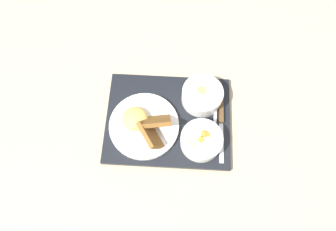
{
  "coord_description": "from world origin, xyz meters",
  "views": [
    {
      "loc": [
        -0.01,
        0.32,
        0.88
      ],
      "look_at": [
        0.0,
        0.0,
        0.05
      ],
      "focal_mm": 32.0,
      "sensor_mm": 36.0,
      "label": 1
    }
  ],
  "objects_px": {
    "knife": "(221,119)",
    "spoon": "(215,123)",
    "bowl_salad": "(201,140)",
    "bowl_soup": "(202,95)",
    "plate_main": "(144,125)"
  },
  "relations": [
    {
      "from": "bowl_soup",
      "to": "spoon",
      "type": "xyz_separation_m",
      "value": [
        -0.04,
        0.08,
        -0.02
      ]
    },
    {
      "from": "knife",
      "to": "spoon",
      "type": "height_order",
      "value": "same"
    },
    {
      "from": "bowl_soup",
      "to": "spoon",
      "type": "bearing_deg",
      "value": 117.58
    },
    {
      "from": "plate_main",
      "to": "knife",
      "type": "relative_size",
      "value": 1.07
    },
    {
      "from": "spoon",
      "to": "knife",
      "type": "bearing_deg",
      "value": 126.5
    },
    {
      "from": "bowl_soup",
      "to": "spoon",
      "type": "distance_m",
      "value": 0.09
    },
    {
      "from": "bowl_salad",
      "to": "spoon",
      "type": "bearing_deg",
      "value": -124.13
    },
    {
      "from": "bowl_soup",
      "to": "plate_main",
      "type": "distance_m",
      "value": 0.2
    },
    {
      "from": "bowl_salad",
      "to": "spoon",
      "type": "xyz_separation_m",
      "value": [
        -0.04,
        -0.06,
        -0.02
      ]
    },
    {
      "from": "bowl_salad",
      "to": "knife",
      "type": "distance_m",
      "value": 0.1
    },
    {
      "from": "spoon",
      "to": "bowl_soup",
      "type": "bearing_deg",
      "value": -148.22
    },
    {
      "from": "bowl_soup",
      "to": "knife",
      "type": "relative_size",
      "value": 0.63
    },
    {
      "from": "plate_main",
      "to": "spoon",
      "type": "xyz_separation_m",
      "value": [
        -0.21,
        -0.02,
        -0.01
      ]
    },
    {
      "from": "plate_main",
      "to": "spoon",
      "type": "height_order",
      "value": "plate_main"
    },
    {
      "from": "knife",
      "to": "bowl_salad",
      "type": "bearing_deg",
      "value": -39.14
    }
  ]
}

